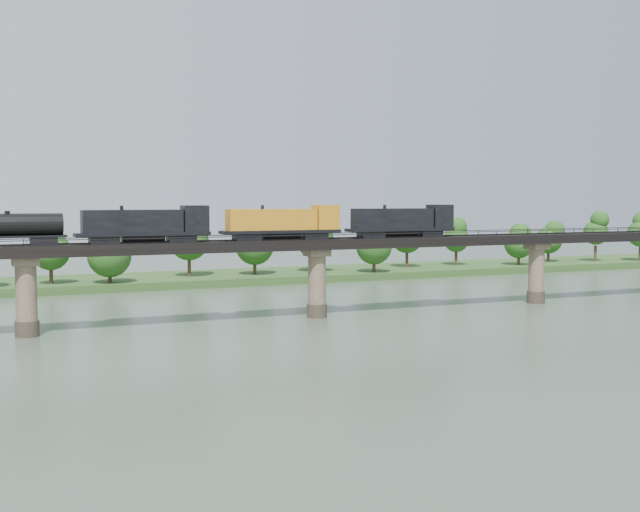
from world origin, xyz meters
name	(u,v)px	position (x,y,z in m)	size (l,w,h in m)	color
ground	(425,353)	(0.00, 0.00, 0.00)	(400.00, 400.00, 0.00)	#3C4D3D
far_bank	(210,278)	(0.00, 85.00, 0.80)	(300.00, 24.00, 1.60)	#2A4B1E
bridge	(317,280)	(0.00, 30.00, 5.46)	(236.00, 30.00, 11.50)	#473A2D
bridge_superstructure	(317,237)	(0.00, 30.00, 11.79)	(220.00, 4.90, 0.75)	black
far_treeline	(176,242)	(-8.21, 80.52, 8.83)	(289.06, 17.54, 13.60)	#382619
freight_train	(238,224)	(-11.97, 30.00, 13.86)	(71.81, 2.80, 4.94)	black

